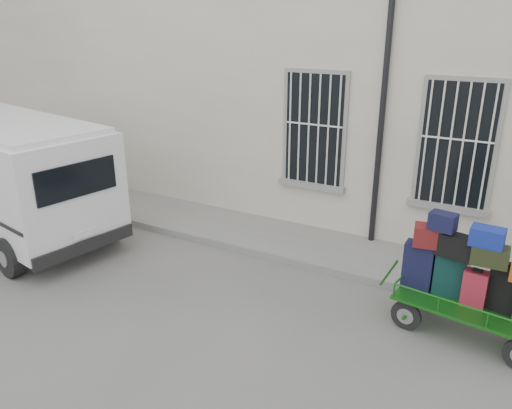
% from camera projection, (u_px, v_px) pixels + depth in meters
% --- Properties ---
extents(ground, '(80.00, 80.00, 0.00)m').
position_uv_depth(ground, '(261.00, 301.00, 8.16)').
color(ground, '#60605B').
rests_on(ground, ground).
extents(building, '(24.00, 5.15, 6.00)m').
position_uv_depth(building, '(373.00, 80.00, 11.63)').
color(building, beige).
rests_on(building, ground).
extents(sidewalk, '(24.00, 1.70, 0.15)m').
position_uv_depth(sidewalk, '(313.00, 247.00, 9.94)').
color(sidewalk, slate).
rests_on(sidewalk, ground).
extents(luggage_cart, '(2.41, 1.19, 1.81)m').
position_uv_depth(luggage_cart, '(471.00, 280.00, 6.99)').
color(luggage_cart, black).
rests_on(luggage_cart, ground).
extents(van, '(5.20, 2.93, 2.47)m').
position_uv_depth(van, '(13.00, 172.00, 10.16)').
color(van, white).
rests_on(van, ground).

